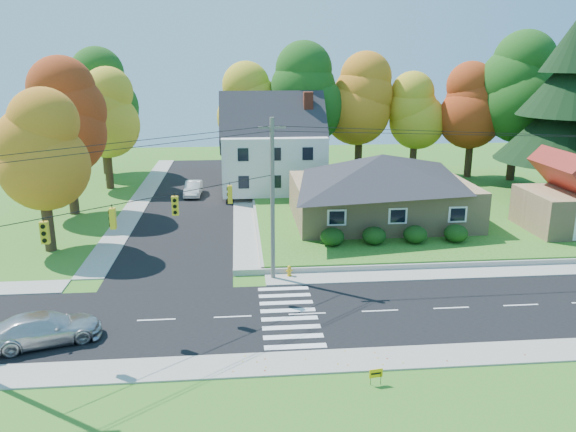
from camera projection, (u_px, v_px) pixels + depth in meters
name	position (u px, v px, depth m)	size (l,w,h in m)	color
ground	(307.00, 314.00, 30.20)	(120.00, 120.00, 0.00)	#3D7923
road_main	(307.00, 314.00, 30.20)	(90.00, 8.00, 0.02)	black
road_cross	(192.00, 200.00, 54.41)	(8.00, 44.00, 0.02)	black
sidewalk_north	(297.00, 278.00, 34.98)	(90.00, 2.00, 0.08)	#9C9A90
sidewalk_south	(321.00, 362.00, 25.40)	(90.00, 2.00, 0.08)	#9C9A90
lawn	(419.00, 205.00, 51.40)	(30.00, 30.00, 0.50)	#3D7923
ranch_house	(381.00, 187.00, 45.34)	(14.60, 10.60, 5.40)	tan
colonial_house	(273.00, 149.00, 55.79)	(10.40, 8.40, 9.60)	silver
garage	(574.00, 200.00, 42.84)	(7.30, 6.30, 4.60)	tan
hedge_row	(395.00, 235.00, 39.94)	(10.70, 1.70, 1.27)	#163A10
traffic_infrastructure	(302.00, 215.00, 30.08)	(38.10, 10.66, 10.00)	#666059
tree_lot_0	(250.00, 106.00, 60.35)	(6.72, 6.72, 12.51)	#3F2A19
tree_lot_1	(307.00, 94.00, 59.56)	(7.84, 7.84, 14.60)	#3F2A19
tree_lot_2	(360.00, 99.00, 61.22)	(7.28, 7.28, 13.56)	#3F2A19
tree_lot_3	(416.00, 111.00, 61.14)	(6.16, 6.16, 11.47)	#3F2A19
tree_lot_4	(473.00, 106.00, 60.53)	(6.72, 6.72, 12.51)	#3F2A19
tree_lot_5	(520.00, 88.00, 58.44)	(8.40, 8.40, 15.64)	#3F2A19
conifer_east_a	(572.00, 102.00, 51.10)	(12.80, 12.80, 16.96)	#3F2A19
tree_west_0	(39.00, 151.00, 38.26)	(6.16, 6.16, 11.47)	#3F2A19
tree_west_1	(65.00, 117.00, 47.40)	(7.28, 7.28, 13.56)	#3F2A19
tree_west_2	(104.00, 114.00, 57.25)	(6.72, 6.72, 12.51)	#3F2A19
tree_west_3	(101.00, 96.00, 64.38)	(7.84, 7.84, 14.60)	#3F2A19
silver_sedan	(45.00, 328.00, 26.94)	(2.11, 5.20, 1.51)	#BBBBBF
white_car	(193.00, 189.00, 55.90)	(1.52, 4.35, 1.43)	silver
fire_hydrant	(289.00, 271.00, 35.25)	(0.43, 0.33, 0.75)	gold
yard_sign	(376.00, 374.00, 23.53)	(0.59, 0.11, 0.74)	black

